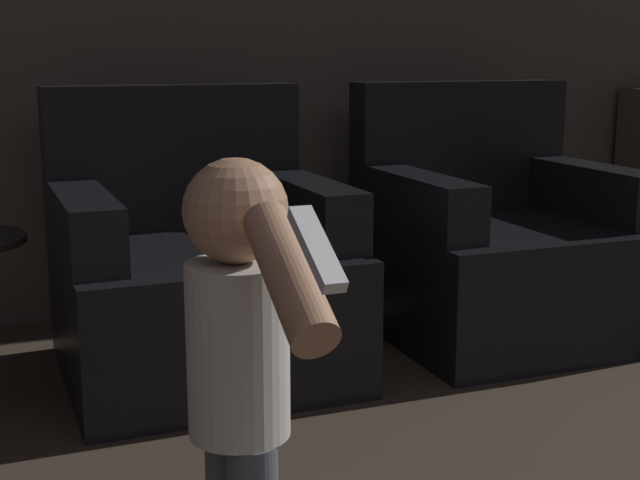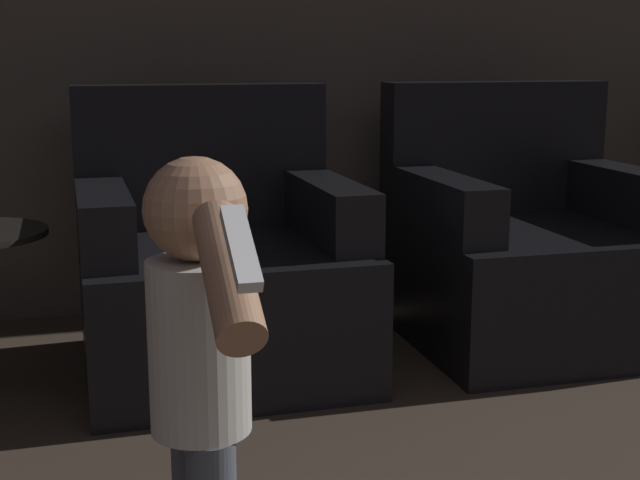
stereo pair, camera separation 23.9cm
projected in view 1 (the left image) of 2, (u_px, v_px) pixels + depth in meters
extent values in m
cube|color=black|center=(203.00, 310.00, 2.99)|extent=(0.92, 0.90, 0.44)
cube|color=black|center=(174.00, 156.00, 3.22)|extent=(0.91, 0.17, 0.51)
cube|color=black|center=(83.00, 224.00, 2.79)|extent=(0.17, 0.74, 0.20)
cube|color=black|center=(307.00, 208.00, 3.06)|extent=(0.17, 0.74, 0.20)
cube|color=black|center=(503.00, 278.00, 3.40)|extent=(0.91, 0.90, 0.44)
cube|color=black|center=(459.00, 145.00, 3.64)|extent=(0.91, 0.16, 0.51)
cube|color=black|center=(417.00, 201.00, 3.20)|extent=(0.16, 0.73, 0.20)
cube|color=black|center=(589.00, 190.00, 3.47)|extent=(0.16, 0.73, 0.20)
cylinder|color=#B7B2A8|center=(238.00, 350.00, 1.67)|extent=(0.19, 0.19, 0.34)
sphere|color=#A37556|center=(236.00, 211.00, 1.61)|extent=(0.19, 0.19, 0.19)
cylinder|color=#A37556|center=(213.00, 339.00, 1.77)|extent=(0.08, 0.08, 0.28)
cylinder|color=#A37556|center=(289.00, 276.00, 1.41)|extent=(0.08, 0.28, 0.21)
cube|color=white|center=(317.00, 248.00, 1.29)|extent=(0.04, 0.16, 0.10)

